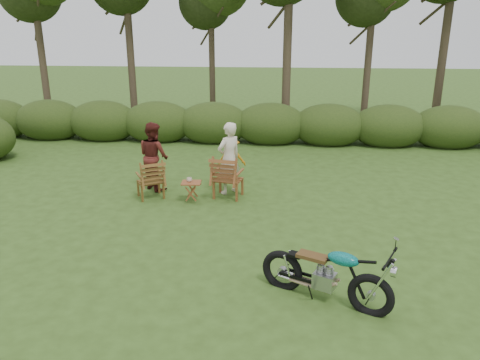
# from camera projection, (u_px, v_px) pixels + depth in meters

# --- Properties ---
(ground) EXTENTS (80.00, 80.00, 0.00)m
(ground) POSITION_uv_depth(u_px,v_px,m) (255.00, 268.00, 7.92)
(ground) COLOR #2F4617
(ground) RESTS_ON ground
(tree_line) EXTENTS (22.52, 11.62, 8.14)m
(tree_line) POSITION_uv_depth(u_px,v_px,m) (288.00, 28.00, 15.89)
(tree_line) COLOR #3A2A1F
(tree_line) RESTS_ON ground
(motorcycle) EXTENTS (2.07, 1.51, 1.11)m
(motorcycle) POSITION_uv_depth(u_px,v_px,m) (323.00, 299.00, 7.02)
(motorcycle) COLOR #0DAEA6
(motorcycle) RESTS_ON ground
(lawn_chair_right) EXTENTS (0.84, 0.84, 1.04)m
(lawn_chair_right) POSITION_uv_depth(u_px,v_px,m) (228.00, 197.00, 11.20)
(lawn_chair_right) COLOR brown
(lawn_chair_right) RESTS_ON ground
(lawn_chair_left) EXTENTS (0.88, 0.88, 0.94)m
(lawn_chair_left) POSITION_uv_depth(u_px,v_px,m) (151.00, 197.00, 11.17)
(lawn_chair_left) COLOR brown
(lawn_chair_left) RESTS_ON ground
(side_table) EXTENTS (0.49, 0.42, 0.48)m
(side_table) POSITION_uv_depth(u_px,v_px,m) (192.00, 192.00, 10.83)
(side_table) COLOR brown
(side_table) RESTS_ON ground
(cup) EXTENTS (0.15, 0.15, 0.10)m
(cup) POSITION_uv_depth(u_px,v_px,m) (189.00, 180.00, 10.77)
(cup) COLOR beige
(cup) RESTS_ON side_table
(adult_a) EXTENTS (0.75, 0.75, 1.75)m
(adult_a) POSITION_uv_depth(u_px,v_px,m) (229.00, 193.00, 11.48)
(adult_a) COLOR beige
(adult_a) RESTS_ON ground
(adult_b) EXTENTS (1.03, 1.02, 1.68)m
(adult_b) POSITION_uv_depth(u_px,v_px,m) (156.00, 188.00, 11.81)
(adult_b) COLOR #521C17
(adult_b) RESTS_ON ground
(child) EXTENTS (0.75, 0.45, 1.13)m
(child) POSITION_uv_depth(u_px,v_px,m) (232.00, 178.00, 12.58)
(child) COLOR #BC7111
(child) RESTS_ON ground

